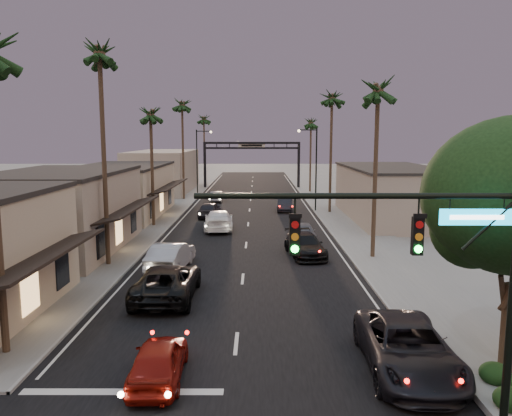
{
  "coord_description": "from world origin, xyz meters",
  "views": [
    {
      "loc": [
        0.82,
        -8.74,
        8.12
      ],
      "look_at": [
        0.74,
        30.29,
        2.5
      ],
      "focal_mm": 35.0,
      "sensor_mm": 36.0,
      "label": 1
    }
  ],
  "objects_px": {
    "palm_lc": "(150,109)",
    "palm_rc": "(311,120)",
    "streetlight_left": "(199,157)",
    "curbside_black": "(305,245)",
    "palm_ra": "(378,84)",
    "palm_lb": "(99,47)",
    "arch": "(252,153)",
    "traffic_signal": "(443,254)",
    "palm_far": "(204,117)",
    "oncoming_pickup": "(167,282)",
    "curbside_near": "(407,348)",
    "palm_ld": "(182,102)",
    "palm_rb": "(332,94)",
    "oncoming_red": "(159,360)",
    "oncoming_silver": "(171,256)",
    "streetlight_right": "(314,163)"
  },
  "relations": [
    {
      "from": "arch",
      "to": "streetlight_left",
      "type": "distance_m",
      "value": 13.85
    },
    {
      "from": "arch",
      "to": "oncoming_red",
      "type": "distance_m",
      "value": 63.23
    },
    {
      "from": "palm_lc",
      "to": "curbside_near",
      "type": "distance_m",
      "value": 33.31
    },
    {
      "from": "palm_lc",
      "to": "palm_ld",
      "type": "xyz_separation_m",
      "value": [
        0.0,
        19.0,
        1.95
      ]
    },
    {
      "from": "streetlight_left",
      "to": "curbside_black",
      "type": "xyz_separation_m",
      "value": [
        11.02,
        -33.47,
        -4.56
      ]
    },
    {
      "from": "palm_ra",
      "to": "palm_rc",
      "type": "height_order",
      "value": "palm_ra"
    },
    {
      "from": "palm_lb",
      "to": "oncoming_pickup",
      "type": "xyz_separation_m",
      "value": [
        4.9,
        -6.45,
        -12.52
      ]
    },
    {
      "from": "palm_ld",
      "to": "traffic_signal",
      "type": "bearing_deg",
      "value": -74.35
    },
    {
      "from": "oncoming_red",
      "to": "oncoming_silver",
      "type": "height_order",
      "value": "oncoming_silver"
    },
    {
      "from": "arch",
      "to": "streetlight_left",
      "type": "relative_size",
      "value": 1.69
    },
    {
      "from": "palm_lb",
      "to": "palm_lc",
      "type": "bearing_deg",
      "value": 90.0
    },
    {
      "from": "traffic_signal",
      "to": "arch",
      "type": "relative_size",
      "value": 0.56
    },
    {
      "from": "curbside_black",
      "to": "traffic_signal",
      "type": "bearing_deg",
      "value": -93.29
    },
    {
      "from": "palm_ra",
      "to": "palm_lb",
      "type": "bearing_deg",
      "value": -173.37
    },
    {
      "from": "palm_rb",
      "to": "palm_ld",
      "type": "bearing_deg",
      "value": 147.4
    },
    {
      "from": "palm_ld",
      "to": "oncoming_silver",
      "type": "bearing_deg",
      "value": -83.05
    },
    {
      "from": "oncoming_pickup",
      "to": "curbside_near",
      "type": "height_order",
      "value": "curbside_near"
    },
    {
      "from": "palm_ld",
      "to": "palm_ra",
      "type": "distance_m",
      "value": 35.47
    },
    {
      "from": "palm_lc",
      "to": "oncoming_pickup",
      "type": "relative_size",
      "value": 1.95
    },
    {
      "from": "palm_lc",
      "to": "palm_rc",
      "type": "xyz_separation_m",
      "value": [
        17.2,
        28.0,
        0.0
      ]
    },
    {
      "from": "traffic_signal",
      "to": "palm_rc",
      "type": "bearing_deg",
      "value": 87.22
    },
    {
      "from": "traffic_signal",
      "to": "palm_ra",
      "type": "distance_m",
      "value": 21.19
    },
    {
      "from": "streetlight_right",
      "to": "curbside_near",
      "type": "height_order",
      "value": "streetlight_right"
    },
    {
      "from": "traffic_signal",
      "to": "palm_ra",
      "type": "height_order",
      "value": "palm_ra"
    },
    {
      "from": "streetlight_left",
      "to": "palm_rc",
      "type": "xyz_separation_m",
      "value": [
        15.52,
        6.0,
        5.14
      ]
    },
    {
      "from": "oncoming_pickup",
      "to": "curbside_near",
      "type": "distance_m",
      "value": 12.53
    },
    {
      "from": "oncoming_silver",
      "to": "palm_ld",
      "type": "bearing_deg",
      "value": -76.43
    },
    {
      "from": "palm_lc",
      "to": "oncoming_red",
      "type": "height_order",
      "value": "palm_lc"
    },
    {
      "from": "palm_ld",
      "to": "oncoming_silver",
      "type": "xyz_separation_m",
      "value": [
        4.14,
        -33.95,
        -11.56
      ]
    },
    {
      "from": "traffic_signal",
      "to": "oncoming_silver",
      "type": "xyz_separation_m",
      "value": [
        -10.15,
        17.05,
        -4.22
      ]
    },
    {
      "from": "streetlight_left",
      "to": "palm_rc",
      "type": "height_order",
      "value": "palm_rc"
    },
    {
      "from": "palm_lc",
      "to": "palm_rc",
      "type": "distance_m",
      "value": 32.86
    },
    {
      "from": "palm_lb",
      "to": "curbside_black",
      "type": "distance_m",
      "value": 18.08
    },
    {
      "from": "streetlight_left",
      "to": "palm_rb",
      "type": "distance_m",
      "value": 22.07
    },
    {
      "from": "palm_lb",
      "to": "palm_lc",
      "type": "distance_m",
      "value": 14.3
    },
    {
      "from": "oncoming_red",
      "to": "streetlight_right",
      "type": "bearing_deg",
      "value": -105.75
    },
    {
      "from": "traffic_signal",
      "to": "palm_far",
      "type": "bearing_deg",
      "value": 100.7
    },
    {
      "from": "palm_lb",
      "to": "palm_ld",
      "type": "relative_size",
      "value": 1.07
    },
    {
      "from": "streetlight_right",
      "to": "palm_lc",
      "type": "relative_size",
      "value": 0.74
    },
    {
      "from": "arch",
      "to": "palm_ra",
      "type": "height_order",
      "value": "palm_ra"
    },
    {
      "from": "traffic_signal",
      "to": "palm_rc",
      "type": "xyz_separation_m",
      "value": [
        2.91,
        60.0,
        5.39
      ]
    },
    {
      "from": "oncoming_pickup",
      "to": "curbside_black",
      "type": "distance_m",
      "value": 11.89
    },
    {
      "from": "curbside_black",
      "to": "streetlight_left",
      "type": "bearing_deg",
      "value": 100.51
    },
    {
      "from": "palm_rb",
      "to": "palm_ra",
      "type": "bearing_deg",
      "value": -90.0
    },
    {
      "from": "palm_far",
      "to": "curbside_near",
      "type": "height_order",
      "value": "palm_far"
    },
    {
      "from": "streetlight_left",
      "to": "oncoming_pickup",
      "type": "height_order",
      "value": "streetlight_left"
    },
    {
      "from": "palm_lb",
      "to": "traffic_signal",
      "type": "bearing_deg",
      "value": -51.56
    },
    {
      "from": "curbside_near",
      "to": "streetlight_left",
      "type": "bearing_deg",
      "value": 106.15
    },
    {
      "from": "streetlight_right",
      "to": "palm_ld",
      "type": "height_order",
      "value": "palm_ld"
    },
    {
      "from": "palm_ld",
      "to": "curbside_near",
      "type": "distance_m",
      "value": 50.88
    }
  ]
}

